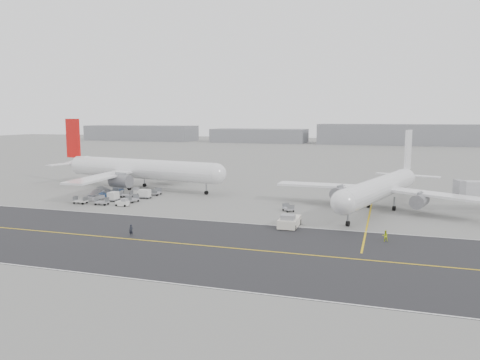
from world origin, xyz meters
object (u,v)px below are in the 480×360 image
(ground_crew_b, at_px, (385,236))
(ground_crew_a, at_px, (131,230))
(airliner_b, at_px, (381,187))
(airliner_a, at_px, (137,169))
(pushback_tug, at_px, (289,221))

(ground_crew_b, bearing_deg, ground_crew_a, -2.69)
(airliner_b, relative_size, ground_crew_a, 23.37)
(airliner_a, xyz_separation_m, ground_crew_b, (63.18, -35.76, -4.43))
(airliner_a, distance_m, ground_crew_b, 72.73)
(airliner_b, bearing_deg, ground_crew_a, -120.54)
(airliner_b, height_order, pushback_tug, airliner_b)
(pushback_tug, distance_m, ground_crew_b, 16.62)
(airliner_a, distance_m, ground_crew_a, 51.32)
(ground_crew_a, height_order, ground_crew_b, ground_crew_a)
(pushback_tug, bearing_deg, airliner_a, 146.18)
(pushback_tug, bearing_deg, ground_crew_a, -149.11)
(ground_crew_b, bearing_deg, airliner_b, -103.49)
(airliner_a, relative_size, airliner_b, 1.19)
(airliner_b, height_order, ground_crew_a, airliner_b)
(airliner_b, bearing_deg, airliner_a, -172.56)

